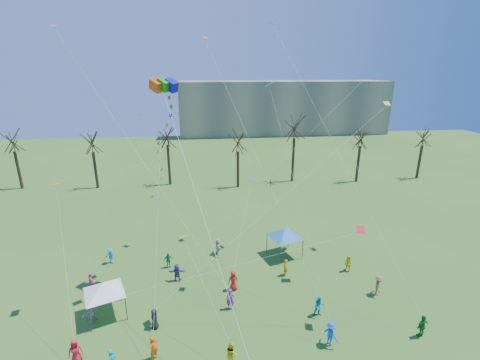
{
  "coord_description": "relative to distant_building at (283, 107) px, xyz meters",
  "views": [
    {
      "loc": [
        -2.42,
        -16.34,
        18.13
      ],
      "look_at": [
        0.1,
        5.0,
        11.0
      ],
      "focal_mm": 25.0,
      "sensor_mm": 36.0,
      "label": 1
    }
  ],
  "objects": [
    {
      "name": "festival_crowd",
      "position": [
        -22.93,
        -75.63,
        -6.64
      ],
      "size": [
        25.89,
        15.13,
        1.84
      ],
      "color": "red",
      "rests_on": "ground"
    },
    {
      "name": "bare_tree_row",
      "position": [
        -19.17,
        -45.78,
        -0.31
      ],
      "size": [
        71.37,
        8.56,
        11.55
      ],
      "color": "black",
      "rests_on": "ground"
    },
    {
      "name": "canopy_tent_white",
      "position": [
        -32.15,
        -75.95,
        -5.01
      ],
      "size": [
        3.65,
        3.65,
        2.93
      ],
      "color": "#3F3F44",
      "rests_on": "ground"
    },
    {
      "name": "small_kites_aloft",
      "position": [
        -20.96,
        -70.79,
        5.62
      ],
      "size": [
        32.22,
        18.03,
        32.17
      ],
      "color": "orange",
      "rests_on": "ground"
    },
    {
      "name": "distant_building",
      "position": [
        0.0,
        0.0,
        0.0
      ],
      "size": [
        60.0,
        14.0,
        15.0
      ],
      "primitive_type": "cube",
      "color": "gray",
      "rests_on": "ground"
    },
    {
      "name": "canopy_tent_blue",
      "position": [
        -16.39,
        -68.95,
        -4.93
      ],
      "size": [
        3.85,
        3.85,
        3.03
      ],
      "color": "#3F3F44",
      "rests_on": "ground"
    },
    {
      "name": "big_box_kite",
      "position": [
        -27.15,
        -72.61,
        4.73
      ],
      "size": [
        3.91,
        8.66,
        21.49
      ],
      "color": "red",
      "rests_on": "ground"
    }
  ]
}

